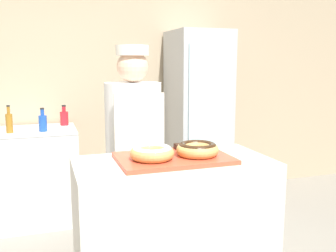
% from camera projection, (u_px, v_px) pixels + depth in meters
% --- Properties ---
extents(wall_back, '(8.00, 0.06, 2.70)m').
position_uv_depth(wall_back, '(109.00, 79.00, 4.03)').
color(wall_back, tan).
rests_on(wall_back, ground_plane).
extents(display_counter, '(1.10, 0.56, 0.97)m').
position_uv_depth(display_counter, '(173.00, 241.00, 2.18)').
color(display_counter, beige).
rests_on(display_counter, ground_plane).
extents(serving_tray, '(0.63, 0.41, 0.02)m').
position_uv_depth(serving_tray, '(174.00, 158.00, 2.10)').
color(serving_tray, '#D84C33').
rests_on(serving_tray, display_counter).
extents(donut_light_glaze, '(0.24, 0.24, 0.07)m').
position_uv_depth(donut_light_glaze, '(152.00, 152.00, 2.02)').
color(donut_light_glaze, tan).
rests_on(donut_light_glaze, serving_tray).
extents(donut_chocolate_glaze, '(0.24, 0.24, 0.07)m').
position_uv_depth(donut_chocolate_glaze, '(198.00, 149.00, 2.11)').
color(donut_chocolate_glaze, tan).
rests_on(donut_chocolate_glaze, serving_tray).
extents(brownie_back_left, '(0.08, 0.08, 0.03)m').
position_uv_depth(brownie_back_left, '(149.00, 149.00, 2.20)').
color(brownie_back_left, black).
rests_on(brownie_back_left, serving_tray).
extents(brownie_back_right, '(0.08, 0.08, 0.03)m').
position_uv_depth(brownie_back_right, '(182.00, 147.00, 2.26)').
color(brownie_back_right, black).
rests_on(brownie_back_right, serving_tray).
extents(baker_person, '(0.39, 0.39, 1.63)m').
position_uv_depth(baker_person, '(134.00, 158.00, 2.64)').
color(baker_person, '#4C4C51').
rests_on(baker_person, ground_plane).
extents(beverage_fridge, '(0.56, 0.66, 1.85)m').
position_uv_depth(beverage_fridge, '(198.00, 119.00, 4.02)').
color(beverage_fridge, '#ADB2B7').
rests_on(beverage_fridge, ground_plane).
extents(chest_freezer, '(0.98, 0.63, 0.90)m').
position_uv_depth(chest_freezer, '(25.00, 176.00, 3.55)').
color(chest_freezer, silver).
rests_on(chest_freezer, ground_plane).
extents(bottle_red, '(0.08, 0.08, 0.20)m').
position_uv_depth(bottle_red, '(64.00, 117.00, 3.74)').
color(bottle_red, red).
rests_on(bottle_red, chest_freezer).
extents(bottle_blue, '(0.07, 0.07, 0.22)m').
position_uv_depth(bottle_blue, '(43.00, 122.00, 3.40)').
color(bottle_blue, '#1E4CB2').
rests_on(bottle_blue, chest_freezer).
extents(bottle_amber, '(0.06, 0.06, 0.25)m').
position_uv_depth(bottle_amber, '(9.00, 122.00, 3.32)').
color(bottle_amber, '#99661E').
rests_on(bottle_amber, chest_freezer).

